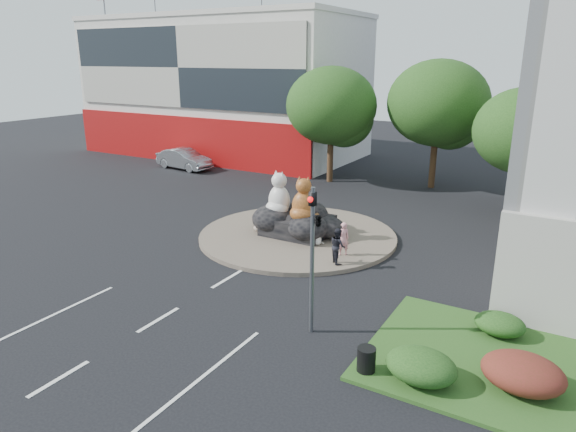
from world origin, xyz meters
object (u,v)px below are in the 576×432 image
cat_tabby (304,199)px  cat_white (279,193)px  pedestrian_dark (338,246)px  parked_car (184,159)px  kitten_white (318,237)px  kitten_calico (259,222)px  pedestrian_pink (343,239)px  litter_bin (366,359)px

cat_tabby → cat_white: bearing=161.7°
pedestrian_dark → parked_car: 23.25m
kitten_white → kitten_calico: bearing=121.3°
pedestrian_pink → pedestrian_dark: bearing=57.7°
cat_white → cat_tabby: size_ratio=1.03×
pedestrian_dark → parked_car: pedestrian_dark is taller
pedestrian_pink → litter_bin: size_ratio=2.13×
kitten_calico → parked_car: 17.78m
cat_white → pedestrian_pink: size_ratio=1.48×
kitten_calico → pedestrian_dark: 5.66m
kitten_calico → pedestrian_dark: bearing=-4.9°
kitten_white → pedestrian_dark: pedestrian_dark is taller
pedestrian_pink → kitten_calico: bearing=-53.3°
parked_car → cat_white: bearing=-117.3°
parked_car → litter_bin: parked_car is taller
litter_bin → parked_car: bearing=140.9°
cat_white → pedestrian_pink: bearing=-1.4°
cat_white → parked_car: 18.34m
kitten_calico → pedestrian_pink: 5.22m
kitten_calico → kitten_white: 3.54m
litter_bin → cat_tabby: bearing=127.9°
cat_white → kitten_white: size_ratio=3.00×
pedestrian_dark → litter_bin: 7.99m
kitten_calico → litter_bin: kitten_calico is taller
cat_white → pedestrian_dark: cat_white is taller
kitten_white → litter_bin: bearing=-109.1°
cat_white → pedestrian_dark: 5.14m
pedestrian_pink → parked_car: bearing=-73.9°
cat_tabby → pedestrian_dark: size_ratio=1.42×
cat_tabby → parked_car: bearing=138.9°
cat_white → litter_bin: (8.50, -9.18, -1.76)m
cat_tabby → pedestrian_pink: 3.15m
pedestrian_dark → kitten_white: bearing=2.6°
kitten_white → parked_car: bearing=94.6°
cat_white → cat_tabby: bearing=7.8°
kitten_white → litter_bin: size_ratio=1.05×
cat_white → parked_car: (-15.25, 10.09, -1.42)m
kitten_calico → kitten_white: (3.53, -0.28, -0.11)m
cat_white → cat_tabby: 1.56m
cat_white → kitten_white: cat_white is taller
pedestrian_dark → litter_bin: (4.11, -6.84, -0.50)m
parked_car → cat_tabby: bearing=-115.4°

